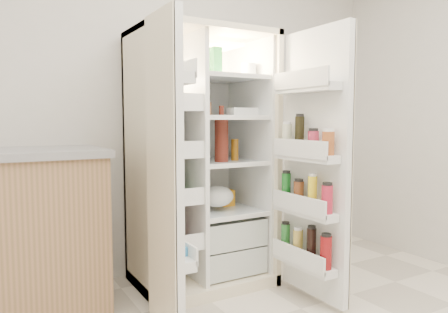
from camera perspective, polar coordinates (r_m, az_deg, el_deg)
wall_back at (r=3.34m, az=-7.87°, el=7.75°), size 4.00×0.02×2.70m
refrigerator at (r=3.11m, az=-3.25°, el=-3.23°), size 0.92×0.70×1.80m
freezer_door at (r=2.33m, az=-7.90°, el=-2.30°), size 0.15×0.40×1.72m
fridge_door at (r=2.78m, az=11.94°, el=-1.73°), size 0.17×0.58×1.72m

